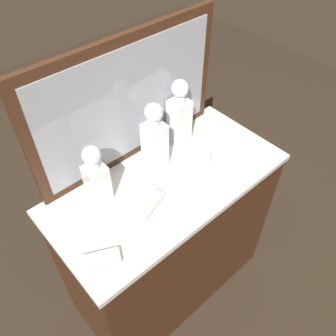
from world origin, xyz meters
TOP-DOWN VIEW (x-y plane):
  - ground_plane at (0.00, 0.00)m, footprint 6.00×6.00m
  - dresser at (0.00, 0.00)m, footprint 1.04×0.50m
  - dresser_mirror at (0.00, 0.23)m, footprint 0.90×0.03m
  - crystal_decanter_far_left at (0.03, 0.11)m, footprint 0.08×0.08m
  - crystal_decanter_left at (0.21, 0.17)m, footprint 0.09×0.09m
  - crystal_decanter_right at (-0.26, 0.11)m, footprint 0.08×0.08m
  - crystal_tumbler_right at (0.16, -0.04)m, footprint 0.08×0.08m
  - silver_brush_front at (-0.42, -0.13)m, footprint 0.15×0.11m
  - silver_brush_left at (-0.14, -0.05)m, footprint 0.15×0.10m
  - porcelain_dish at (0.29, 0.05)m, footprint 0.08×0.08m

SIDE VIEW (x-z plane):
  - ground_plane at x=0.00m, z-range 0.00..0.00m
  - dresser at x=0.00m, z-range 0.00..0.89m
  - porcelain_dish at x=0.29m, z-range 0.89..0.90m
  - silver_brush_left at x=-0.14m, z-range 0.89..0.92m
  - silver_brush_front at x=-0.42m, z-range 0.89..0.92m
  - crystal_tumbler_right at x=0.16m, z-range 0.89..1.00m
  - crystal_decanter_right at x=-0.26m, z-range 0.87..1.14m
  - crystal_decanter_far_left at x=0.03m, z-range 0.86..1.18m
  - crystal_decanter_left at x=0.21m, z-range 0.86..1.18m
  - dresser_mirror at x=0.00m, z-range 0.89..1.45m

